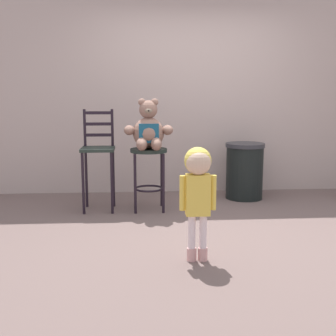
{
  "coord_description": "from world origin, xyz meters",
  "views": [
    {
      "loc": [
        -0.73,
        -4.25,
        1.34
      ],
      "look_at": [
        -0.42,
        0.02,
        0.62
      ],
      "focal_mm": 46.51,
      "sensor_mm": 36.0,
      "label": 1
    }
  ],
  "objects_px": {
    "bar_stool_with_teddy": "(149,165)",
    "teddy_bear": "(149,131)",
    "bar_chair_empty": "(98,154)",
    "child_walking": "(198,179)",
    "trash_bin": "(245,171)"
  },
  "relations": [
    {
      "from": "bar_stool_with_teddy",
      "to": "bar_chair_empty",
      "type": "distance_m",
      "value": 0.6
    },
    {
      "from": "child_walking",
      "to": "trash_bin",
      "type": "xyz_separation_m",
      "value": [
        0.91,
        2.1,
        -0.31
      ]
    },
    {
      "from": "bar_stool_with_teddy",
      "to": "trash_bin",
      "type": "height_order",
      "value": "same"
    },
    {
      "from": "teddy_bear",
      "to": "child_walking",
      "type": "xyz_separation_m",
      "value": [
        0.34,
        -1.59,
        -0.25
      ]
    },
    {
      "from": "teddy_bear",
      "to": "child_walking",
      "type": "distance_m",
      "value": 1.65
    },
    {
      "from": "child_walking",
      "to": "bar_chair_empty",
      "type": "bearing_deg",
      "value": -122.88
    },
    {
      "from": "teddy_bear",
      "to": "child_walking",
      "type": "bearing_deg",
      "value": -77.78
    },
    {
      "from": "bar_stool_with_teddy",
      "to": "teddy_bear",
      "type": "relative_size",
      "value": 1.26
    },
    {
      "from": "bar_stool_with_teddy",
      "to": "bar_chair_empty",
      "type": "xyz_separation_m",
      "value": [
        -0.58,
        0.05,
        0.13
      ]
    },
    {
      "from": "teddy_bear",
      "to": "bar_stool_with_teddy",
      "type": "bearing_deg",
      "value": 90.0
    },
    {
      "from": "trash_bin",
      "to": "bar_chair_empty",
      "type": "distance_m",
      "value": 1.91
    },
    {
      "from": "teddy_bear",
      "to": "trash_bin",
      "type": "xyz_separation_m",
      "value": [
        1.26,
        0.51,
        -0.57
      ]
    },
    {
      "from": "child_walking",
      "to": "trash_bin",
      "type": "height_order",
      "value": "child_walking"
    },
    {
      "from": "bar_stool_with_teddy",
      "to": "teddy_bear",
      "type": "height_order",
      "value": "teddy_bear"
    },
    {
      "from": "trash_bin",
      "to": "bar_chair_empty",
      "type": "height_order",
      "value": "bar_chair_empty"
    }
  ]
}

